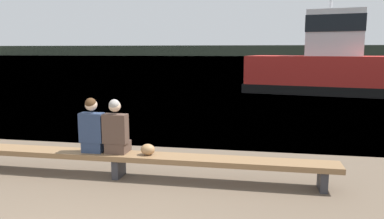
{
  "coord_description": "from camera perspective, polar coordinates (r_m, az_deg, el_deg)",
  "views": [
    {
      "loc": [
        2.23,
        -3.2,
        2.26
      ],
      "look_at": [
        0.53,
        5.94,
        0.79
      ],
      "focal_mm": 35.0,
      "sensor_mm": 36.0,
      "label": 1
    }
  ],
  "objects": [
    {
      "name": "water_surface",
      "position": [
        128.35,
        9.64,
        7.86
      ],
      "size": [
        240.0,
        240.0,
        0.0
      ],
      "primitive_type": "plane",
      "color": "#5684A3",
      "rests_on": "ground"
    },
    {
      "name": "far_shoreline",
      "position": [
        161.04,
        9.87,
        8.82
      ],
      "size": [
        600.0,
        12.0,
        4.33
      ],
      "primitive_type": "cube",
      "color": "#384233",
      "rests_on": "ground"
    },
    {
      "name": "bench_main",
      "position": [
        6.89,
        -11.13,
        -7.15
      ],
      "size": [
        7.63,
        0.48,
        0.44
      ],
      "color": "brown",
      "rests_on": "ground"
    },
    {
      "name": "person_left",
      "position": [
        6.97,
        -14.88,
        -2.85
      ],
      "size": [
        0.43,
        0.41,
        0.99
      ],
      "color": "navy",
      "rests_on": "bench_main"
    },
    {
      "name": "person_right",
      "position": [
        6.79,
        -11.49,
        -3.12
      ],
      "size": [
        0.43,
        0.41,
        0.98
      ],
      "color": "#4C382D",
      "rests_on": "bench_main"
    },
    {
      "name": "shopping_bag",
      "position": [
        6.66,
        -6.75,
        -6.07
      ],
      "size": [
        0.25,
        0.21,
        0.2
      ],
      "color": "#9E754C",
      "rests_on": "bench_main"
    },
    {
      "name": "tugboat_red",
      "position": [
        21.42,
        19.85,
        6.07
      ],
      "size": [
        8.76,
        5.24,
        6.34
      ],
      "rotation": [
        0.0,
        0.0,
        1.37
      ],
      "color": "red",
      "rests_on": "water_surface"
    }
  ]
}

